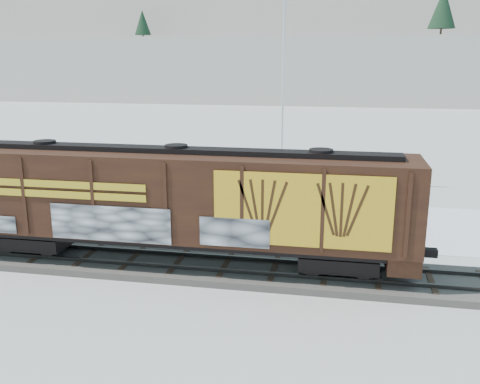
% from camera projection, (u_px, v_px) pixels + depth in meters
% --- Properties ---
extents(ground, '(500.00, 500.00, 0.00)m').
position_uv_depth(ground, '(225.00, 272.00, 21.81)').
color(ground, white).
rests_on(ground, ground).
extents(rail_track, '(50.00, 3.40, 0.43)m').
position_uv_depth(rail_track, '(225.00, 268.00, 21.77)').
color(rail_track, '#59544C').
rests_on(rail_track, ground).
extents(parking_strip, '(40.00, 8.00, 0.03)m').
position_uv_depth(parking_strip, '(255.00, 218.00, 28.94)').
color(parking_strip, white).
rests_on(parking_strip, ground).
extents(hillside, '(360.00, 110.00, 93.00)m').
position_uv_depth(hillside, '(329.00, 35.00, 151.39)').
color(hillside, white).
rests_on(hillside, ground).
extents(hopper_railcar, '(18.75, 3.06, 4.64)m').
position_uv_depth(hopper_railcar, '(178.00, 198.00, 21.41)').
color(hopper_railcar, black).
rests_on(hopper_railcar, rail_track).
extents(flagpole, '(2.30, 0.90, 13.36)m').
position_uv_depth(flagpole, '(284.00, 112.00, 34.25)').
color(flagpole, silver).
rests_on(flagpole, ground).
extents(car_silver, '(5.18, 3.55, 1.64)m').
position_uv_depth(car_silver, '(56.00, 202.00, 29.06)').
color(car_silver, silver).
rests_on(car_silver, parking_strip).
extents(car_white, '(5.02, 2.98, 1.56)m').
position_uv_depth(car_white, '(225.00, 204.00, 28.79)').
color(car_white, white).
rests_on(car_white, parking_strip).
extents(car_dark, '(5.38, 2.23, 1.55)m').
position_uv_depth(car_dark, '(333.00, 209.00, 27.80)').
color(car_dark, black).
rests_on(car_dark, parking_strip).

